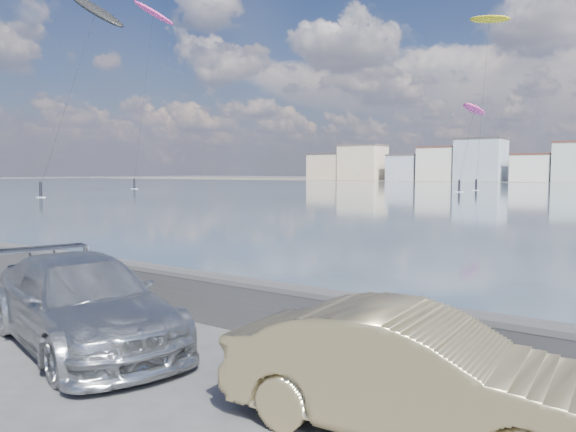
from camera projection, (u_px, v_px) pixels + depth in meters
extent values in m
plane|color=#333335|center=(101.00, 358.00, 9.48)|extent=(700.00, 700.00, 0.00)
cube|color=#28282B|center=(212.00, 302.00, 11.62)|extent=(400.00, 0.35, 0.90)
cylinder|color=#28282B|center=(212.00, 280.00, 11.58)|extent=(400.00, 0.36, 0.36)
cube|color=#CCB293|center=(328.00, 167.00, 224.68)|extent=(14.00, 11.00, 10.00)
cube|color=#383330|center=(328.00, 154.00, 224.27)|extent=(14.28, 11.22, 0.60)
cube|color=beige|center=(363.00, 163.00, 215.45)|extent=(16.00, 12.00, 13.00)
cube|color=#4C423D|center=(363.00, 146.00, 214.91)|extent=(16.32, 12.24, 0.60)
cube|color=#B2B7C6|center=(405.00, 168.00, 205.30)|extent=(11.00, 10.00, 9.00)
cube|color=#4C423D|center=(405.00, 155.00, 204.93)|extent=(11.22, 10.20, 0.60)
cube|color=silver|center=(439.00, 165.00, 197.56)|extent=(13.00, 11.00, 11.50)
cube|color=#562D23|center=(440.00, 147.00, 197.09)|extent=(13.26, 11.22, 0.60)
cube|color=#9EA8B7|center=(481.00, 161.00, 188.93)|extent=(15.00, 12.00, 14.00)
cube|color=#383330|center=(481.00, 139.00, 188.36)|extent=(15.30, 12.24, 0.60)
cube|color=white|center=(533.00, 169.00, 179.44)|extent=(12.00, 10.00, 8.50)
cube|color=#562D23|center=(533.00, 154.00, 179.08)|extent=(12.24, 10.20, 0.60)
imported|color=#A8AAAE|center=(83.00, 302.00, 10.08)|extent=(5.91, 3.61, 1.60)
imported|color=tan|center=(413.00, 374.00, 6.62)|extent=(4.72, 2.00, 1.51)
ellipsoid|color=black|center=(96.00, 10.00, 74.91)|extent=(9.16, 5.03, 6.57)
cube|color=white|center=(41.00, 197.00, 69.51)|extent=(1.40, 0.42, 0.08)
cylinder|color=black|center=(41.00, 190.00, 69.44)|extent=(0.36, 0.36, 1.70)
sphere|color=black|center=(40.00, 183.00, 69.37)|extent=(0.28, 0.28, 0.28)
cylinder|color=black|center=(69.00, 95.00, 72.16)|extent=(0.30, 8.93, 23.41)
ellipsoid|color=#E5338C|center=(153.00, 13.00, 107.88)|extent=(8.19, 6.62, 5.66)
cube|color=white|center=(134.00, 189.00, 104.51)|extent=(1.40, 0.42, 0.08)
cylinder|color=black|center=(134.00, 184.00, 104.44)|extent=(0.36, 0.36, 1.70)
sphere|color=black|center=(134.00, 179.00, 104.37)|extent=(0.28, 0.28, 0.28)
cylinder|color=black|center=(144.00, 96.00, 106.15)|extent=(1.38, 6.51, 32.44)
ellipsoid|color=yellow|center=(489.00, 19.00, 104.70)|extent=(9.29, 5.49, 3.27)
cube|color=white|center=(476.00, 190.00, 96.53)|extent=(1.40, 0.42, 0.08)
cylinder|color=black|center=(476.00, 185.00, 96.46)|extent=(0.36, 0.36, 1.70)
sphere|color=black|center=(476.00, 180.00, 96.39)|extent=(0.28, 0.28, 0.28)
cylinder|color=black|center=(483.00, 98.00, 100.57)|extent=(2.09, 11.74, 30.36)
ellipsoid|color=#E5338C|center=(474.00, 109.00, 93.21)|extent=(3.27, 9.64, 2.26)
cube|color=white|center=(459.00, 192.00, 88.06)|extent=(1.40, 0.42, 0.08)
cylinder|color=black|center=(459.00, 186.00, 87.99)|extent=(0.36, 0.36, 1.70)
sphere|color=black|center=(459.00, 180.00, 87.92)|extent=(0.28, 0.28, 0.28)
cylinder|color=black|center=(467.00, 145.00, 90.59)|extent=(0.40, 7.47, 12.28)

